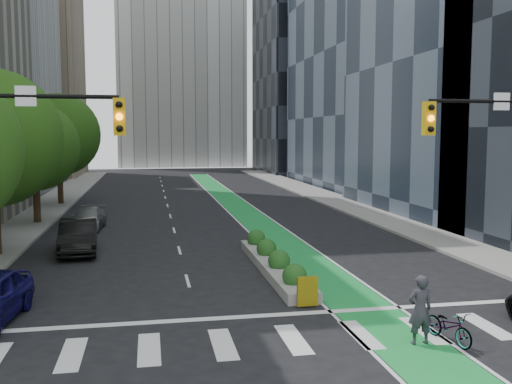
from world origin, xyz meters
name	(u,v)px	position (x,y,z in m)	size (l,w,h in m)	color
ground	(285,328)	(0.00, 0.00, 0.00)	(160.00, 160.00, 0.00)	black
sidewalk_left	(34,217)	(-11.80, 25.00, 0.07)	(3.60, 90.00, 0.15)	gray
sidewalk_right	(358,208)	(11.80, 25.00, 0.07)	(3.60, 90.00, 0.15)	gray
bike_lane_paint	(235,204)	(3.00, 30.00, 0.01)	(2.20, 70.00, 0.01)	green
building_tan_far	(26,80)	(-20.00, 66.00, 13.00)	(14.00, 16.00, 26.00)	tan
building_dark_end	(309,79)	(20.00, 68.00, 14.00)	(14.00, 18.00, 28.00)	black
tree_midfar	(35,147)	(-11.00, 22.00, 4.95)	(5.60, 5.60, 7.76)	black
tree_far	(59,135)	(-11.00, 32.00, 5.69)	(6.60, 6.60, 9.00)	black
median_planter	(274,262)	(1.20, 7.04, 0.37)	(1.20, 10.26, 1.10)	gray
bicycle	(449,326)	(4.20, -2.00, 0.46)	(0.61, 1.75, 0.92)	gray
cyclist	(420,310)	(3.32, -2.00, 0.97)	(0.71, 0.47, 1.95)	#312E37
parked_car_left_mid	(78,236)	(-7.36, 12.35, 0.81)	(1.71, 4.91, 1.62)	black
parked_car_left_far	(88,219)	(-7.60, 19.38, 0.64)	(1.79, 4.41, 1.28)	#575A5C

